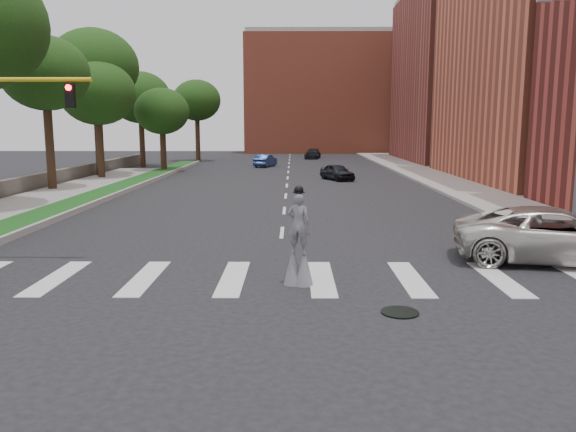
{
  "coord_description": "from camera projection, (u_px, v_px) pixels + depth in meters",
  "views": [
    {
      "loc": [
        0.46,
        -14.78,
        4.43
      ],
      "look_at": [
        0.31,
        1.87,
        1.7
      ],
      "focal_mm": 35.0,
      "sensor_mm": 36.0,
      "label": 1
    }
  ],
  "objects": [
    {
      "name": "building_far",
      "position": [
        474.0,
        77.0,
        66.78
      ],
      "size": [
        16.0,
        22.0,
        20.0
      ],
      "primitive_type": "cube",
      "color": "brown",
      "rests_on": "ground"
    },
    {
      "name": "tree_5",
      "position": [
        140.0,
        98.0,
        57.83
      ],
      "size": [
        6.23,
        6.23,
        9.81
      ],
      "color": "black",
      "rests_on": "ground"
    },
    {
      "name": "building_backdrop",
      "position": [
        327.0,
        96.0,
        90.77
      ],
      "size": [
        26.0,
        14.0,
        18.0
      ],
      "primitive_type": "cube",
      "color": "#C7593E",
      "rests_on": "ground"
    },
    {
      "name": "building_mid",
      "position": [
        575.0,
        24.0,
        42.78
      ],
      "size": [
        16.0,
        22.0,
        24.0
      ],
      "primitive_type": "cube",
      "color": "#C7593E",
      "rests_on": "ground"
    },
    {
      "name": "car_near",
      "position": [
        337.0,
        172.0,
        45.01
      ],
      "size": [
        2.93,
        4.08,
        1.29
      ],
      "primitive_type": "imported",
      "rotation": [
        0.0,
        0.0,
        0.42
      ],
      "color": "black",
      "rests_on": "ground"
    },
    {
      "name": "stone_wall",
      "position": [
        29.0,
        184.0,
        37.08
      ],
      "size": [
        0.5,
        56.0,
        1.1
      ],
      "primitive_type": "cube",
      "color": "#534E47",
      "rests_on": "ground"
    },
    {
      "name": "tree_3",
      "position": [
        45.0,
        74.0,
        36.41
      ],
      "size": [
        5.68,
        5.68,
        10.13
      ],
      "color": "black",
      "rests_on": "ground"
    },
    {
      "name": "grass_median",
      "position": [
        102.0,
        194.0,
        35.13
      ],
      "size": [
        2.0,
        60.0,
        0.25
      ],
      "primitive_type": "cube",
      "color": "#144615",
      "rests_on": "ground"
    },
    {
      "name": "stilt_performer",
      "position": [
        299.0,
        247.0,
        15.49
      ],
      "size": [
        0.83,
        0.6,
        2.79
      ],
      "rotation": [
        0.0,
        0.0,
        2.88
      ],
      "color": "black",
      "rests_on": "ground"
    },
    {
      "name": "car_mid",
      "position": [
        265.0,
        161.0,
        59.18
      ],
      "size": [
        2.44,
        4.13,
        1.29
      ],
      "primitive_type": "imported",
      "rotation": [
        0.0,
        0.0,
        2.85
      ],
      "color": "navy",
      "rests_on": "ground"
    },
    {
      "name": "sidewalk_right",
      "position": [
        462.0,
        186.0,
        39.85
      ],
      "size": [
        5.0,
        90.0,
        0.18
      ],
      "primitive_type": "cube",
      "color": "gray",
      "rests_on": "ground"
    },
    {
      "name": "suv_crossing",
      "position": [
        557.0,
        235.0,
        18.09
      ],
      "size": [
        6.86,
        4.16,
        1.78
      ],
      "primitive_type": "imported",
      "rotation": [
        0.0,
        0.0,
        1.37
      ],
      "color": "beige",
      "rests_on": "ground"
    },
    {
      "name": "tree_8",
      "position": [
        97.0,
        93.0,
        44.68
      ],
      "size": [
        6.01,
        6.01,
        9.46
      ],
      "color": "black",
      "rests_on": "ground"
    },
    {
      "name": "tree_4",
      "position": [
        94.0,
        67.0,
        46.46
      ],
      "size": [
        7.25,
        7.25,
        12.27
      ],
      "color": "black",
      "rests_on": "ground"
    },
    {
      "name": "median_curb",
      "position": [
        119.0,
        194.0,
        35.12
      ],
      "size": [
        0.2,
        60.0,
        0.28
      ],
      "primitive_type": "cube",
      "color": "#999993",
      "rests_on": "ground"
    },
    {
      "name": "ground_plane",
      "position": [
        276.0,
        288.0,
        15.31
      ],
      "size": [
        160.0,
        160.0,
        0.0
      ],
      "primitive_type": "plane",
      "color": "black",
      "rests_on": "ground"
    },
    {
      "name": "tree_7",
      "position": [
        197.0,
        101.0,
        66.92
      ],
      "size": [
        5.72,
        5.72,
        9.7
      ],
      "color": "black",
      "rests_on": "ground"
    },
    {
      "name": "car_far",
      "position": [
        313.0,
        154.0,
        73.06
      ],
      "size": [
        2.43,
        4.59,
        1.27
      ],
      "primitive_type": "imported",
      "rotation": [
        0.0,
        0.0,
        -0.15
      ],
      "color": "black",
      "rests_on": "ground"
    },
    {
      "name": "manhole",
      "position": [
        400.0,
        312.0,
        13.3
      ],
      "size": [
        0.9,
        0.9,
        0.04
      ],
      "primitive_type": "cylinder",
      "color": "black",
      "rests_on": "ground"
    },
    {
      "name": "tree_6",
      "position": [
        162.0,
        112.0,
        51.98
      ],
      "size": [
        5.04,
        5.04,
        7.78
      ],
      "color": "black",
      "rests_on": "ground"
    }
  ]
}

